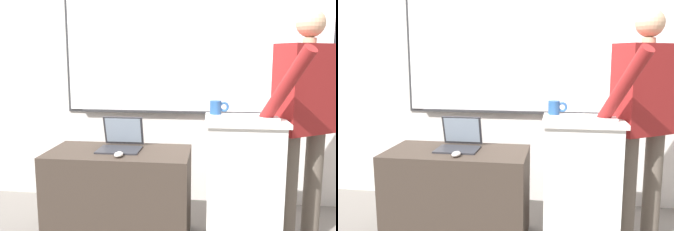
# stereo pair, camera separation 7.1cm
# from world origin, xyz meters

# --- Properties ---
(back_wall) EXTENTS (6.40, 0.17, 2.75)m
(back_wall) POSITION_xyz_m (-0.01, 1.18, 1.38)
(back_wall) COLOR silver
(back_wall) RESTS_ON ground_plane
(lectern_podium) EXTENTS (0.54, 0.45, 0.95)m
(lectern_podium) POSITION_xyz_m (0.29, 0.30, 0.48)
(lectern_podium) COLOR silver
(lectern_podium) RESTS_ON ground_plane
(side_desk) EXTENTS (1.04, 0.53, 0.69)m
(side_desk) POSITION_xyz_m (-0.61, 0.32, 0.34)
(side_desk) COLOR #382D26
(side_desk) RESTS_ON ground_plane
(person_presenter) EXTENTS (0.61, 0.74, 1.70)m
(person_presenter) POSITION_xyz_m (0.72, 0.43, 0.99)
(person_presenter) COLOR brown
(person_presenter) RESTS_ON ground_plane
(laptop) EXTENTS (0.31, 0.29, 0.23)m
(laptop) POSITION_xyz_m (-0.61, 0.41, 0.76)
(laptop) COLOR #28282D
(laptop) RESTS_ON side_desk
(wireless_keyboard) EXTENTS (0.39, 0.12, 0.02)m
(wireless_keyboard) POSITION_xyz_m (0.32, 0.24, 0.96)
(wireless_keyboard) COLOR silver
(wireless_keyboard) RESTS_ON lectern_podium
(computer_mouse_by_laptop) EXTENTS (0.06, 0.10, 0.03)m
(computer_mouse_by_laptop) POSITION_xyz_m (-0.57, 0.17, 0.70)
(computer_mouse_by_laptop) COLOR silver
(computer_mouse_by_laptop) RESTS_ON side_desk
(coffee_mug) EXTENTS (0.14, 0.08, 0.10)m
(coffee_mug) POSITION_xyz_m (0.10, 0.46, 1.01)
(coffee_mug) COLOR #234C84
(coffee_mug) RESTS_ON lectern_podium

